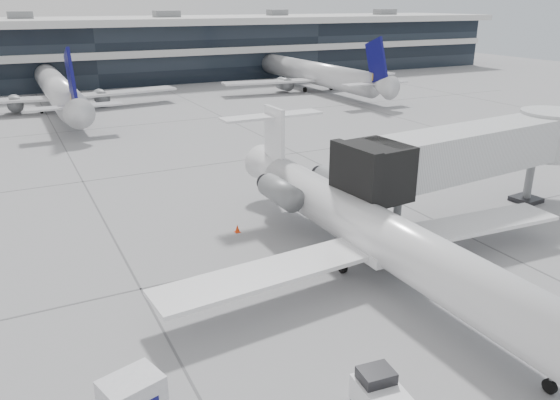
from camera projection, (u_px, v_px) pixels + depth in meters
ground at (310, 251)px, 32.28m from camera, size 220.00×220.00×0.00m
terminal at (86, 54)px, 99.30m from camera, size 170.00×22.00×10.00m
bg_jet_center at (60, 109)px, 74.98m from camera, size 32.00×40.00×9.60m
bg_jet_right at (312, 89)px, 91.98m from camera, size 32.00×40.00×9.60m
regional_jet at (381, 234)px, 28.63m from camera, size 24.68×30.67×7.10m
jet_bridge at (484, 149)px, 35.91m from camera, size 20.47×5.68×6.57m
baggage_tug at (382, 398)px, 19.30m from camera, size 1.69×2.57×1.55m
traffic_cone at (237, 229)px, 34.90m from camera, size 0.35×0.35×0.50m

